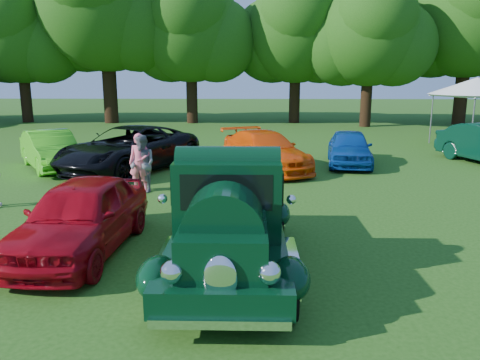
{
  "coord_description": "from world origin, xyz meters",
  "views": [
    {
      "loc": [
        0.9,
        -8.31,
        3.3
      ],
      "look_at": [
        0.67,
        1.52,
        1.1
      ],
      "focal_mm": 35.0,
      "sensor_mm": 36.0,
      "label": 1
    }
  ],
  "objects_px": {
    "hero_pickup": "(229,221)",
    "back_car_lime": "(51,150)",
    "spectator_grey": "(142,164)",
    "red_convertible": "(81,216)",
    "back_car_orange": "(265,151)",
    "back_car_black": "(129,149)",
    "canopy_tent": "(477,87)",
    "back_car_blue": "(349,148)",
    "spectator_pink": "(140,163)"
  },
  "relations": [
    {
      "from": "hero_pickup",
      "to": "back_car_lime",
      "type": "relative_size",
      "value": 1.23
    },
    {
      "from": "back_car_lime",
      "to": "spectator_grey",
      "type": "distance_m",
      "value": 5.3
    },
    {
      "from": "red_convertible",
      "to": "back_car_orange",
      "type": "bearing_deg",
      "value": 68.73
    },
    {
      "from": "hero_pickup",
      "to": "red_convertible",
      "type": "bearing_deg",
      "value": 165.49
    },
    {
      "from": "hero_pickup",
      "to": "back_car_orange",
      "type": "relative_size",
      "value": 1.09
    },
    {
      "from": "back_car_black",
      "to": "canopy_tent",
      "type": "xyz_separation_m",
      "value": [
        14.88,
        6.5,
        2.01
      ]
    },
    {
      "from": "back_car_black",
      "to": "back_car_orange",
      "type": "relative_size",
      "value": 1.2
    },
    {
      "from": "back_car_lime",
      "to": "back_car_blue",
      "type": "height_order",
      "value": "back_car_lime"
    },
    {
      "from": "hero_pickup",
      "to": "back_car_orange",
      "type": "xyz_separation_m",
      "value": [
        0.86,
        8.79,
        -0.18
      ]
    },
    {
      "from": "back_car_orange",
      "to": "red_convertible",
      "type": "bearing_deg",
      "value": -139.14
    },
    {
      "from": "back_car_lime",
      "to": "spectator_grey",
      "type": "xyz_separation_m",
      "value": [
        4.09,
        -3.37,
        0.15
      ]
    },
    {
      "from": "hero_pickup",
      "to": "back_car_lime",
      "type": "bearing_deg",
      "value": 127.78
    },
    {
      "from": "back_car_blue",
      "to": "back_car_lime",
      "type": "bearing_deg",
      "value": -166.57
    },
    {
      "from": "back_car_black",
      "to": "canopy_tent",
      "type": "distance_m",
      "value": 16.36
    },
    {
      "from": "hero_pickup",
      "to": "back_car_black",
      "type": "xyz_separation_m",
      "value": [
        -3.92,
        8.47,
        -0.08
      ]
    },
    {
      "from": "hero_pickup",
      "to": "canopy_tent",
      "type": "distance_m",
      "value": 18.65
    },
    {
      "from": "hero_pickup",
      "to": "back_car_blue",
      "type": "bearing_deg",
      "value": 67.52
    },
    {
      "from": "back_car_black",
      "to": "back_car_orange",
      "type": "distance_m",
      "value": 4.79
    },
    {
      "from": "back_car_blue",
      "to": "spectator_grey",
      "type": "distance_m",
      "value": 8.09
    },
    {
      "from": "back_car_lime",
      "to": "back_car_orange",
      "type": "bearing_deg",
      "value": -35.17
    },
    {
      "from": "red_convertible",
      "to": "back_car_lime",
      "type": "xyz_separation_m",
      "value": [
        -3.99,
        8.08,
        -0.02
      ]
    },
    {
      "from": "hero_pickup",
      "to": "spectator_pink",
      "type": "xyz_separation_m",
      "value": [
        -2.83,
        5.49,
        -0.02
      ]
    },
    {
      "from": "red_convertible",
      "to": "spectator_pink",
      "type": "relative_size",
      "value": 2.45
    },
    {
      "from": "back_car_blue",
      "to": "canopy_tent",
      "type": "distance_m",
      "value": 8.88
    },
    {
      "from": "hero_pickup",
      "to": "back_car_orange",
      "type": "distance_m",
      "value": 8.83
    },
    {
      "from": "back_car_lime",
      "to": "canopy_tent",
      "type": "xyz_separation_m",
      "value": [
        17.79,
        6.15,
        2.11
      ]
    },
    {
      "from": "back_car_lime",
      "to": "back_car_orange",
      "type": "distance_m",
      "value": 7.7
    },
    {
      "from": "spectator_pink",
      "to": "canopy_tent",
      "type": "height_order",
      "value": "canopy_tent"
    },
    {
      "from": "back_car_orange",
      "to": "spectator_grey",
      "type": "height_order",
      "value": "spectator_grey"
    },
    {
      "from": "red_convertible",
      "to": "back_car_lime",
      "type": "distance_m",
      "value": 9.01
    },
    {
      "from": "hero_pickup",
      "to": "back_car_orange",
      "type": "bearing_deg",
      "value": 84.4
    },
    {
      "from": "back_car_orange",
      "to": "back_car_black",
      "type": "bearing_deg",
      "value": 159.33
    },
    {
      "from": "back_car_black",
      "to": "back_car_blue",
      "type": "height_order",
      "value": "back_car_black"
    },
    {
      "from": "back_car_lime",
      "to": "back_car_black",
      "type": "bearing_deg",
      "value": -41.7
    },
    {
      "from": "spectator_pink",
      "to": "spectator_grey",
      "type": "relative_size",
      "value": 1.02
    },
    {
      "from": "spectator_grey",
      "to": "canopy_tent",
      "type": "relative_size",
      "value": 0.3
    },
    {
      "from": "red_convertible",
      "to": "spectator_grey",
      "type": "relative_size",
      "value": 2.5
    },
    {
      "from": "back_car_lime",
      "to": "back_car_blue",
      "type": "relative_size",
      "value": 1.08
    },
    {
      "from": "back_car_black",
      "to": "back_car_orange",
      "type": "bearing_deg",
      "value": 30.71
    },
    {
      "from": "red_convertible",
      "to": "back_car_black",
      "type": "distance_m",
      "value": 7.81
    },
    {
      "from": "red_convertible",
      "to": "canopy_tent",
      "type": "distance_m",
      "value": 19.93
    },
    {
      "from": "back_car_lime",
      "to": "back_car_black",
      "type": "height_order",
      "value": "back_car_black"
    },
    {
      "from": "hero_pickup",
      "to": "spectator_grey",
      "type": "height_order",
      "value": "hero_pickup"
    },
    {
      "from": "red_convertible",
      "to": "spectator_pink",
      "type": "height_order",
      "value": "spectator_pink"
    },
    {
      "from": "back_car_orange",
      "to": "spectator_pink",
      "type": "bearing_deg",
      "value": -162.67
    },
    {
      "from": "back_car_lime",
      "to": "back_car_orange",
      "type": "relative_size",
      "value": 0.88
    },
    {
      "from": "spectator_pink",
      "to": "canopy_tent",
      "type": "relative_size",
      "value": 0.31
    },
    {
      "from": "red_convertible",
      "to": "back_car_blue",
      "type": "bearing_deg",
      "value": 56.17
    },
    {
      "from": "canopy_tent",
      "to": "spectator_pink",
      "type": "bearing_deg",
      "value": -145.49
    },
    {
      "from": "hero_pickup",
      "to": "canopy_tent",
      "type": "height_order",
      "value": "canopy_tent"
    }
  ]
}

